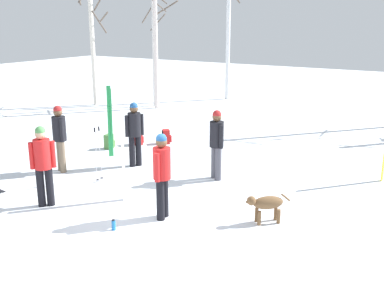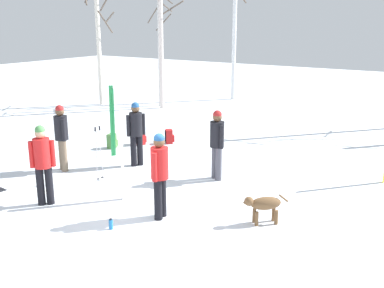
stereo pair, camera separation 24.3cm
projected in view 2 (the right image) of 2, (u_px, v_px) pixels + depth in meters
ground_plane at (127, 218)px, 9.00m from camera, size 60.00×60.00×0.00m
person_0 at (217, 140)px, 10.92m from camera, size 0.46×0.34×1.72m
person_1 at (160, 170)px, 8.75m from camera, size 0.34×0.51×1.72m
person_2 at (136, 130)px, 11.96m from camera, size 0.34×0.47×1.72m
person_3 at (43, 160)px, 9.40m from camera, size 0.39×0.41×1.72m
person_4 at (61, 134)px, 11.57m from camera, size 0.48×0.34×1.72m
dog at (264, 205)px, 8.65m from camera, size 0.69×0.64×0.57m
ski_pair_planted_1 at (112, 121)px, 12.82m from camera, size 0.10×0.13×2.02m
ski_pair_planted_2 at (122, 156)px, 9.66m from camera, size 0.06×0.13×1.96m
ski_poles_0 at (99, 152)px, 10.85m from camera, size 0.07×0.24×1.35m
backpack_0 at (141, 138)px, 14.21m from camera, size 0.31×0.33×0.44m
backpack_1 at (169, 137)px, 14.34m from camera, size 0.35×0.34×0.44m
backpack_2 at (112, 141)px, 13.79m from camera, size 0.32×0.30×0.44m
water_bottle_0 at (111, 224)px, 8.49m from camera, size 0.08×0.08×0.21m
birch_tree_0 at (99, 37)px, 20.16m from camera, size 1.49×1.50×5.76m
birch_tree_1 at (159, 43)px, 19.88m from camera, size 1.17×1.12×5.72m
birch_tree_2 at (161, 27)px, 19.19m from camera, size 1.51×1.61×6.53m
birch_tree_3 at (235, 14)px, 21.24m from camera, size 0.68×0.97×7.94m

